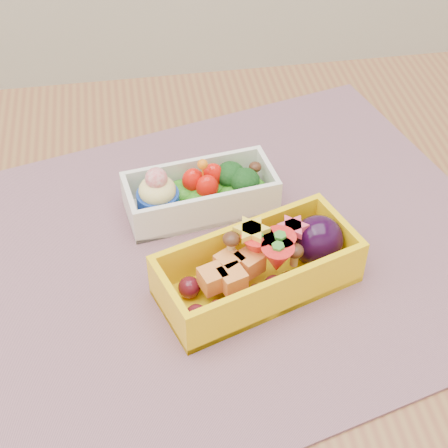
{
  "coord_description": "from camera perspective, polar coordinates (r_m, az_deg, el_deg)",
  "views": [
    {
      "loc": [
        -0.11,
        -0.46,
        1.27
      ],
      "look_at": [
        -0.03,
        0.04,
        0.79
      ],
      "focal_mm": 54.93,
      "sensor_mm": 36.0,
      "label": 1
    }
  ],
  "objects": [
    {
      "name": "bento_white",
      "position": [
        0.75,
        -2.03,
        2.63
      ],
      "size": [
        0.17,
        0.09,
        0.07
      ],
      "rotation": [
        0.0,
        0.0,
        0.14
      ],
      "color": "white",
      "rests_on": "placemat"
    },
    {
      "name": "placemat",
      "position": [
        0.72,
        -0.53,
        -2.56
      ],
      "size": [
        0.69,
        0.59,
        0.0
      ],
      "primitive_type": "cube",
      "rotation": [
        0.0,
        0.0,
        0.25
      ],
      "color": "#865D65",
      "rests_on": "table"
    },
    {
      "name": "bento_yellow",
      "position": [
        0.67,
        3.18,
        -3.52
      ],
      "size": [
        0.21,
        0.14,
        0.07
      ],
      "rotation": [
        0.0,
        0.0,
        0.33
      ],
      "color": "yellow",
      "rests_on": "placemat"
    },
    {
      "name": "table",
      "position": [
        0.78,
        2.54,
        -9.26
      ],
      "size": [
        1.2,
        0.8,
        0.75
      ],
      "color": "brown",
      "rests_on": "ground"
    }
  ]
}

